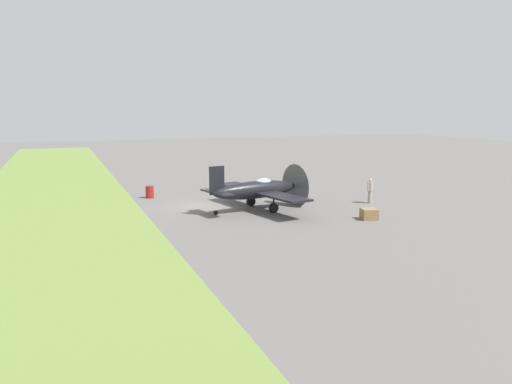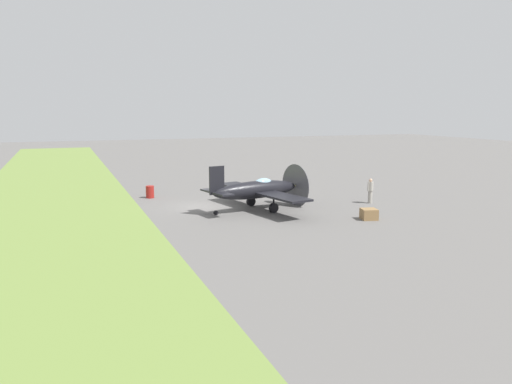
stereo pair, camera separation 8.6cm
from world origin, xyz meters
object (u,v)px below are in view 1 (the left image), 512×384
at_px(supply_crate, 369,214).
at_px(fuel_drum, 150,192).
at_px(airplane_lead, 258,190).
at_px(ground_crew_chief, 370,190).

bearing_deg(supply_crate, fuel_drum, -138.13).
bearing_deg(airplane_lead, supply_crate, 33.47).
bearing_deg(fuel_drum, ground_crew_chief, 61.13).
relative_size(airplane_lead, supply_crate, 10.02).
bearing_deg(supply_crate, ground_crew_chief, 145.37).
xyz_separation_m(ground_crew_chief, supply_crate, (4.46, -3.08, -0.59)).
xyz_separation_m(airplane_lead, fuel_drum, (-7.08, -5.81, -0.89)).
distance_m(airplane_lead, supply_crate, 7.28).
bearing_deg(ground_crew_chief, supply_crate, -146.07).
relative_size(airplane_lead, fuel_drum, 10.02).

